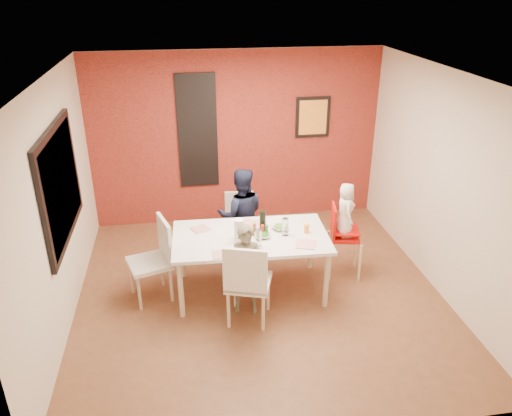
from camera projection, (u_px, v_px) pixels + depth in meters
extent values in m
plane|color=brown|center=(260.00, 293.00, 6.33)|extent=(4.50, 4.50, 0.00)
cube|color=silver|center=(261.00, 76.00, 5.19)|extent=(4.50, 4.50, 0.02)
cube|color=beige|center=(236.00, 138.00, 7.77)|extent=(4.50, 0.02, 2.70)
cube|color=beige|center=(309.00, 313.00, 3.74)|extent=(4.50, 0.02, 2.70)
cube|color=beige|center=(57.00, 208.00, 5.44)|extent=(0.02, 4.50, 2.70)
cube|color=beige|center=(442.00, 184.00, 6.07)|extent=(0.02, 4.50, 2.70)
cube|color=maroon|center=(237.00, 139.00, 7.75)|extent=(4.50, 0.02, 2.70)
cube|color=black|center=(60.00, 184.00, 5.53)|extent=(0.05, 1.70, 1.30)
cube|color=black|center=(62.00, 184.00, 5.54)|extent=(0.02, 1.55, 1.15)
cube|color=#B3BBC3|center=(197.00, 131.00, 7.59)|extent=(0.55, 0.03, 1.70)
cube|color=black|center=(197.00, 132.00, 7.59)|extent=(0.60, 0.03, 1.76)
cube|color=black|center=(313.00, 117.00, 7.78)|extent=(0.54, 0.03, 0.64)
cube|color=#F9A937|center=(313.00, 117.00, 7.76)|extent=(0.44, 0.01, 0.54)
cube|color=white|center=(251.00, 237.00, 6.06)|extent=(1.92, 1.12, 0.04)
cylinder|color=beige|center=(181.00, 290.00, 5.74)|extent=(0.06, 0.06, 0.74)
cylinder|color=beige|center=(182.00, 252.00, 6.53)|extent=(0.06, 0.06, 0.74)
cylinder|color=beige|center=(326.00, 280.00, 5.92)|extent=(0.06, 0.06, 0.74)
cylinder|color=beige|center=(310.00, 244.00, 6.71)|extent=(0.06, 0.06, 0.74)
cube|color=white|center=(249.00, 282.00, 5.65)|extent=(0.61, 0.61, 0.06)
cube|color=white|center=(245.00, 272.00, 5.34)|extent=(0.47, 0.19, 0.55)
cylinder|color=beige|center=(268.00, 293.00, 5.91)|extent=(0.04, 0.04, 0.48)
cylinder|color=beige|center=(263.00, 313.00, 5.56)|extent=(0.04, 0.04, 0.48)
cylinder|color=beige|center=(235.00, 290.00, 5.97)|extent=(0.04, 0.04, 0.48)
cylinder|color=beige|center=(228.00, 310.00, 5.61)|extent=(0.04, 0.04, 0.48)
cube|color=white|center=(240.00, 227.00, 7.08)|extent=(0.44, 0.44, 0.05)
cube|color=white|center=(239.00, 207.00, 7.15)|extent=(0.41, 0.07, 0.46)
cylinder|color=beige|center=(229.00, 246.00, 7.01)|extent=(0.03, 0.03, 0.40)
cylinder|color=beige|center=(228.00, 235.00, 7.31)|extent=(0.03, 0.03, 0.40)
cylinder|color=beige|center=(252.00, 245.00, 7.03)|extent=(0.03, 0.03, 0.40)
cylinder|color=beige|center=(251.00, 234.00, 7.33)|extent=(0.03, 0.03, 0.40)
cube|color=silver|center=(149.00, 263.00, 6.04)|extent=(0.60, 0.60, 0.05)
cube|color=silver|center=(165.00, 240.00, 6.01)|extent=(0.18, 0.47, 0.54)
cylinder|color=#C1AA8F|center=(132.00, 277.00, 6.23)|extent=(0.04, 0.04, 0.47)
cylinder|color=#C1AA8F|center=(162.00, 270.00, 6.38)|extent=(0.04, 0.04, 0.47)
cylinder|color=#C1AA8F|center=(139.00, 293.00, 5.91)|extent=(0.04, 0.04, 0.47)
cylinder|color=#C1AA8F|center=(171.00, 285.00, 6.07)|extent=(0.04, 0.04, 0.47)
cube|color=red|center=(345.00, 236.00, 6.52)|extent=(0.40, 0.40, 0.05)
cube|color=red|center=(333.00, 220.00, 6.43)|extent=(0.10, 0.34, 0.41)
cube|color=red|center=(345.00, 230.00, 6.48)|extent=(0.40, 0.40, 0.02)
cylinder|color=beige|center=(360.00, 263.00, 6.46)|extent=(0.03, 0.03, 0.53)
cylinder|color=beige|center=(330.00, 263.00, 6.47)|extent=(0.03, 0.03, 0.53)
cylinder|color=beige|center=(355.00, 249.00, 6.81)|extent=(0.03, 0.03, 0.53)
cylinder|color=beige|center=(327.00, 248.00, 6.82)|extent=(0.03, 0.03, 0.53)
imported|color=brown|center=(247.00, 270.00, 5.77)|extent=(0.45, 0.34, 1.13)
imported|color=black|center=(241.00, 215.00, 6.82)|extent=(0.68, 0.55, 1.35)
imported|color=silver|center=(345.00, 210.00, 6.36)|extent=(0.25, 0.36, 0.72)
cube|color=silver|center=(221.00, 254.00, 5.64)|extent=(0.20, 0.20, 0.01)
cube|color=silver|center=(251.00, 224.00, 6.33)|extent=(0.31, 0.31, 0.01)
cube|color=white|center=(305.00, 244.00, 5.85)|extent=(0.29, 0.29, 0.01)
cube|color=silver|center=(201.00, 229.00, 6.21)|extent=(0.27, 0.27, 0.01)
imported|color=white|center=(263.00, 235.00, 6.01)|extent=(0.23, 0.23, 0.05)
imported|color=silver|center=(280.00, 227.00, 6.20)|extent=(0.26, 0.26, 0.05)
cylinder|color=black|center=(263.00, 222.00, 6.06)|extent=(0.08, 0.08, 0.30)
cylinder|color=silver|center=(259.00, 238.00, 5.79)|extent=(0.07, 0.07, 0.20)
cylinder|color=white|center=(285.00, 227.00, 6.03)|extent=(0.08, 0.08, 0.22)
cylinder|color=white|center=(239.00, 230.00, 5.91)|extent=(0.12, 0.12, 0.27)
cylinder|color=red|center=(262.00, 231.00, 6.01)|extent=(0.04, 0.04, 0.15)
cylinder|color=#317226|center=(267.00, 231.00, 6.02)|extent=(0.04, 0.04, 0.15)
cylinder|color=brown|center=(254.00, 229.00, 6.04)|extent=(0.04, 0.04, 0.16)
cylinder|color=orange|center=(307.00, 229.00, 6.11)|extent=(0.06, 0.06, 0.11)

